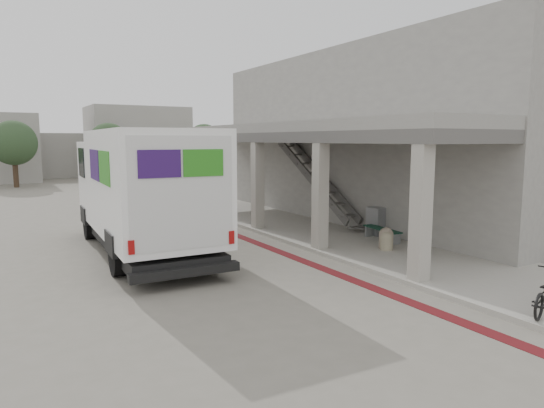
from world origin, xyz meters
TOP-DOWN VIEW (x-y plane):
  - ground at (0.00, 0.00)m, footprint 120.00×120.00m
  - bike_lane_stripe at (1.00, 2.00)m, footprint 0.35×40.00m
  - sidewalk at (4.00, 0.00)m, footprint 4.40×28.00m
  - transit_building at (6.83, 4.50)m, footprint 7.60×17.00m
  - distant_backdrop at (-2.84, 35.89)m, footprint 28.00×10.00m
  - tree_left at (-5.00, 28.00)m, footprint 3.20×3.20m
  - tree_mid at (2.00, 30.00)m, footprint 3.20×3.20m
  - tree_right at (10.00, 29.00)m, footprint 3.20×3.20m
  - fedex_truck at (-2.61, 3.12)m, footprint 3.04×8.75m
  - bench at (4.55, 0.37)m, footprint 0.59×1.73m
  - bollard_near at (3.67, -0.76)m, footprint 0.37×0.37m
  - bollard_far at (3.80, -0.60)m, footprint 0.43×0.43m
  - utility_cabinet at (5.00, 1.18)m, footprint 0.49×0.62m

SIDE VIEW (x-z plane):
  - ground at x=0.00m, z-range 0.00..0.00m
  - bike_lane_stripe at x=1.00m, z-range 0.00..0.01m
  - sidewalk at x=4.00m, z-range 0.00..0.12m
  - bollard_near at x=3.67m, z-range 0.12..0.68m
  - bench at x=4.55m, z-range 0.21..0.60m
  - bollard_far at x=3.80m, z-range 0.12..0.77m
  - utility_cabinet at x=5.00m, z-range 0.12..1.09m
  - fedex_truck at x=-2.61m, z-range 0.12..3.81m
  - distant_backdrop at x=-2.84m, z-range -0.55..5.95m
  - tree_left at x=-5.00m, z-range 0.78..5.58m
  - tree_mid at x=2.00m, z-range 0.78..5.58m
  - tree_right at x=10.00m, z-range 0.78..5.58m
  - transit_building at x=6.83m, z-range -0.10..6.90m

